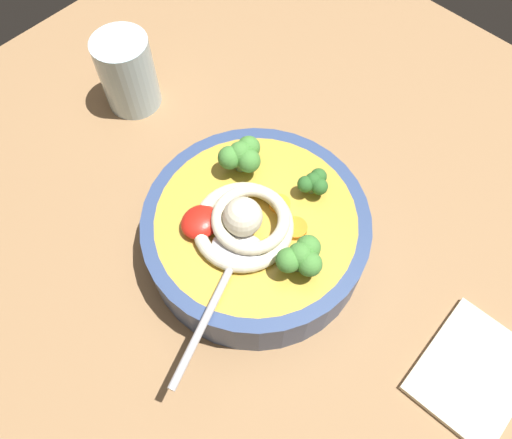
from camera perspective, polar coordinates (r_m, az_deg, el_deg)
name	(u,v)px	position (r cm, az deg, el deg)	size (l,w,h in cm)	color
table_slab	(256,238)	(62.48, 0.00, -2.09)	(99.71, 99.71, 3.21)	#936D47
soup_bowl	(256,233)	(57.18, 0.00, -1.53)	(25.07, 25.07, 6.57)	#334775
noodle_pile	(245,222)	(52.56, -1.25, -0.28)	(11.80, 11.56, 4.74)	beige
soup_spoon	(234,262)	(51.34, -2.54, -4.77)	(17.30, 9.23, 1.60)	#B7B7BC
chili_sauce_dollop	(200,222)	(53.45, -6.31, -0.28)	(4.30, 3.87, 1.93)	red
broccoli_floret_beside_noodles	(242,155)	(55.84, -1.62, 7.29)	(5.11, 4.39, 4.04)	#7A9E60
broccoli_floret_right	(314,182)	(55.06, 6.58, 4.21)	(3.61, 3.10, 2.85)	#7A9E60
broccoli_floret_left	(301,257)	(49.87, 5.14, -4.22)	(4.99, 4.30, 3.95)	#7A9E60
carrot_slice_far	(280,204)	(55.17, 2.68, 1.79)	(2.34, 2.34, 0.41)	orange
carrot_slice_rear	(295,228)	(53.64, 4.45, -0.99)	(2.56, 2.56, 0.69)	orange
carrot_slice_near_spoon	(271,248)	(52.61, 1.66, -3.25)	(2.49, 2.49, 0.40)	orange
drinking_glass	(127,73)	(71.35, -14.31, 15.74)	(7.36, 7.36, 10.42)	silver
folded_napkin	(473,372)	(59.52, 23.33, -15.56)	(12.72, 10.01, 0.80)	beige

